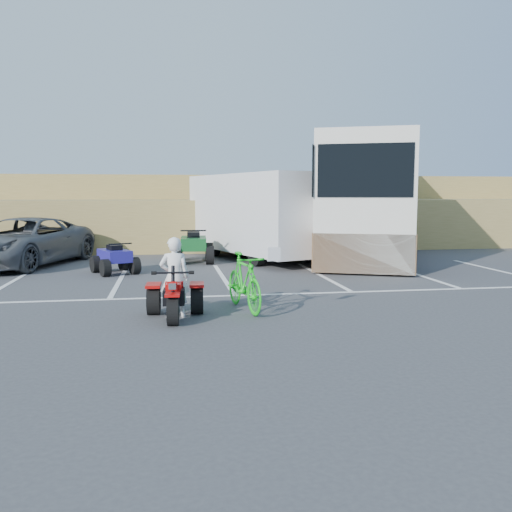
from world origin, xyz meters
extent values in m
plane|color=#3B3B3E|center=(0.00, 0.00, 0.00)|extent=(100.00, 100.00, 0.00)
cube|color=white|center=(-5.40, 5.00, 0.00)|extent=(0.12, 5.00, 0.01)
cube|color=white|center=(-2.70, 5.00, 0.00)|extent=(0.12, 5.00, 0.01)
cube|color=white|center=(0.00, 5.00, 0.00)|extent=(0.12, 5.00, 0.01)
cube|color=white|center=(2.70, 5.00, 0.00)|extent=(0.12, 5.00, 0.01)
cube|color=white|center=(5.40, 5.00, 0.00)|extent=(0.12, 5.00, 0.01)
cube|color=white|center=(8.10, 5.00, 0.00)|extent=(0.12, 5.00, 0.01)
cube|color=white|center=(0.00, 2.40, 0.00)|extent=(28.00, 0.12, 0.01)
cube|color=olive|center=(0.00, 14.00, 1.00)|extent=(40.00, 6.00, 2.00)
cube|color=olive|center=(0.00, 17.50, 2.00)|extent=(40.00, 4.00, 2.20)
imported|color=white|center=(-1.34, 0.51, 0.73)|extent=(0.56, 0.38, 1.47)
imported|color=#14BF19|center=(-0.01, 0.88, 0.56)|extent=(0.87, 1.92, 1.11)
imported|color=#484C50|center=(-5.92, 8.47, 0.75)|extent=(4.08, 5.91, 1.50)
cube|color=silver|center=(1.68, 9.01, 1.60)|extent=(4.56, 6.68, 2.59)
cylinder|color=black|center=(1.68, 9.01, 0.36)|extent=(2.38, 1.50, 0.72)
cube|color=silver|center=(5.90, 9.79, 2.04)|extent=(6.74, 11.23, 3.96)
cube|color=brown|center=(5.90, 9.79, 0.61)|extent=(6.79, 11.25, 1.10)
cube|color=black|center=(3.79, 4.68, 2.86)|extent=(2.35, 0.99, 1.43)
camera|label=1|loc=(-1.43, -9.29, 2.23)|focal=38.00mm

